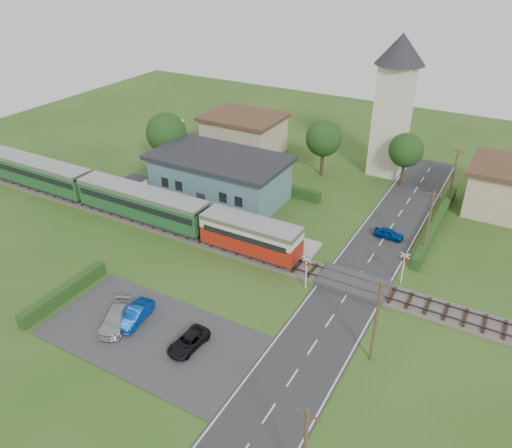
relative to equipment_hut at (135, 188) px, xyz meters
The scene contains 31 objects.
ground 18.82m from the equipment_hut, 16.11° to the right, with size 120.00×120.00×0.00m, color #2D4C19.
railway_track 18.36m from the equipment_hut, 10.08° to the right, with size 76.00×3.20×0.49m.
road 28.53m from the equipment_hut, 10.52° to the right, with size 6.00×70.00×0.05m, color #28282B.
car_park 23.90m from the equipment_hut, 46.19° to the right, with size 17.00×9.00×0.08m, color #333335.
crossing_deck 28.22m from the equipment_hut, ahead, with size 6.20×3.40×0.45m, color #333335.
platform 8.14m from the equipment_hut, ahead, with size 30.00×3.00×0.45m, color gray.
equipment_hut is the anchor object (origin of this frame).
station_building 9.92m from the equipment_hut, 35.92° to the left, with size 16.00×9.00×5.30m.
train 3.29m from the equipment_hut, 78.77° to the right, with size 43.20×2.90×3.40m.
church_tower 33.48m from the equipment_hut, 44.75° to the left, with size 6.00×6.00×17.60m.
house_west 20.05m from the equipment_hut, 81.38° to the left, with size 10.80×8.80×5.50m.
house_east 42.41m from the equipment_hut, 26.32° to the left, with size 8.80×8.80×5.50m.
hedge_carpark 18.61m from the equipment_hut, 67.85° to the right, with size 0.80×9.00×1.20m, color #193814.
hedge_roadside 33.98m from the equipment_hut, 18.54° to the left, with size 0.80×18.00×1.20m, color #193814.
hedge_station 13.09m from the equipment_hut, 52.16° to the left, with size 22.00×0.80×1.30m, color #193814.
tree_a 9.73m from the equipment_hut, 102.80° to the left, with size 5.20×5.20×8.00m.
tree_b 24.16m from the equipment_hut, 48.05° to the left, with size 4.60×4.60×7.34m.
tree_c 32.81m from the equipment_hut, 37.29° to the left, with size 4.20×4.20×6.78m.
utility_pole_b 34.14m from the equipment_hut, 19.18° to the right, with size 1.40×0.22×7.00m.
utility_pole_c 32.61m from the equipment_hut, ahead, with size 1.40×0.22×7.00m.
utility_pole_d 36.37m from the equipment_hut, 27.55° to the left, with size 1.40×0.22×7.00m.
crossing_signal_near 25.04m from the equipment_hut, 12.94° to the right, with size 0.84×0.28×3.28m.
crossing_signal_far 31.61m from the equipment_hut, ahead, with size 0.84×0.28×3.28m.
streetlamp_west 15.39m from the equipment_hut, 105.12° to the left, with size 0.30×0.30×5.15m.
streetlamp_east 40.41m from the equipment_hut, 32.67° to the left, with size 0.30×0.30×5.15m.
car_on_road 29.08m from the equipment_hut, 12.62° to the left, with size 1.22×3.02×1.03m, color navy.
car_park_blue 21.86m from the equipment_hut, 48.93° to the right, with size 1.34×3.85×1.27m, color navy.
car_park_silver 22.04m from the equipment_hut, 52.99° to the right, with size 1.78×4.38×1.27m, color #9FA2A7.
car_park_dark 26.02m from the equipment_hut, 40.30° to the right, with size 1.71×3.71×1.03m, color black.
pedestrian_near 16.77m from the equipment_hut, ahead, with size 0.56×0.37×1.53m, color gray.
pedestrian_far 0.59m from the equipment_hut, 76.12° to the left, with size 0.88×0.68×1.81m, color gray.
Camera 1 is at (20.14, -33.67, 26.95)m, focal length 35.00 mm.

